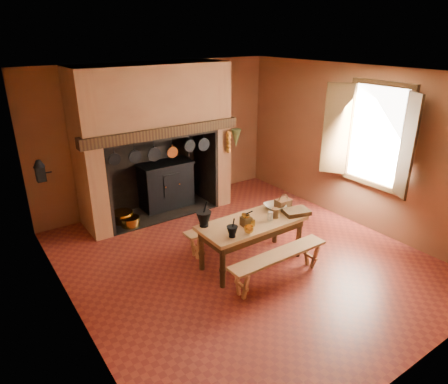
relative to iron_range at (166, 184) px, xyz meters
name	(u,v)px	position (x,y,z in m)	size (l,w,h in m)	color
floor	(243,258)	(0.04, -2.45, -0.48)	(5.50, 5.50, 0.00)	maroon
ceiling	(246,73)	(0.04, -2.45, 2.32)	(5.50, 5.50, 0.00)	silver
back_wall	(159,136)	(0.04, 0.30, 0.92)	(5.00, 0.02, 2.80)	#8E5C39
wall_left	(65,218)	(-2.46, -2.45, 0.92)	(0.02, 5.50, 2.80)	#8E5C39
wall_right	(356,147)	(2.54, -2.45, 0.92)	(0.02, 5.50, 2.80)	#8E5C39
wall_front	(429,257)	(0.04, -5.20, 0.92)	(5.00, 0.02, 2.80)	#8E5C39
chimney_breast	(153,121)	(-0.26, -0.14, 1.33)	(2.95, 0.96, 2.80)	#8E5C39
iron_range	(166,184)	(0.00, 0.00, 0.00)	(1.12, 0.55, 1.60)	black
hearth_pans	(124,219)	(-1.01, -0.23, -0.39)	(0.51, 0.62, 0.20)	#B58329
hanging_pans	(165,152)	(-0.30, -0.64, 0.88)	(1.92, 0.29, 0.27)	black
onion_string	(229,142)	(1.04, -0.66, 0.85)	(0.12, 0.10, 0.46)	#B46D21
herb_bunch	(236,138)	(1.22, -0.66, 0.90)	(0.20, 0.20, 0.35)	#4F5629
window	(373,136)	(2.39, -2.85, 1.22)	(0.39, 1.75, 1.76)	white
wall_coffee_mill	(40,169)	(-2.38, -0.90, 1.03)	(0.23, 0.16, 0.31)	black
work_table	(252,228)	(0.08, -2.60, 0.11)	(1.62, 0.72, 0.70)	tan
bench_front	(279,260)	(0.08, -3.21, -0.15)	(1.59, 0.28, 0.45)	tan
bench_back	(228,228)	(0.08, -1.99, -0.16)	(1.54, 0.27, 0.43)	tan
mortar_large	(204,218)	(-0.59, -2.33, 0.35)	(0.22, 0.22, 0.38)	black
mortar_small	(232,231)	(-0.44, -2.82, 0.31)	(0.16, 0.16, 0.27)	black
coffee_grinder	(246,221)	(-0.08, -2.66, 0.30)	(0.19, 0.14, 0.21)	#3A2612
brass_mug_a	(252,223)	(-0.01, -2.72, 0.26)	(0.08, 0.08, 0.09)	#B58329
brass_mug_b	(244,216)	(0.03, -2.48, 0.26)	(0.07, 0.07, 0.08)	#B58329
mixing_bowl	(275,207)	(0.64, -2.47, 0.26)	(0.33, 0.33, 0.08)	#BEB292
stoneware_crock	(275,213)	(0.45, -2.70, 0.29)	(0.11, 0.11, 0.14)	brown
glass_jar	(270,216)	(0.32, -2.73, 0.29)	(0.08, 0.08, 0.13)	beige
wicker_basket	(283,203)	(0.80, -2.49, 0.29)	(0.24, 0.18, 0.23)	#523118
wooden_tray	(296,212)	(0.80, -2.79, 0.25)	(0.39, 0.28, 0.07)	#3A2612
brass_cup	(249,229)	(-0.19, -2.86, 0.27)	(0.13, 0.13, 0.10)	#B58329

